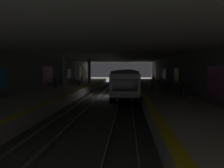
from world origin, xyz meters
TOP-DOWN VIEW (x-y plane):
  - ground_plane at (0.00, 0.00)m, footprint 120.00×120.00m
  - track_left at (0.00, -2.20)m, footprint 60.00×1.53m
  - track_right at (0.00, 2.20)m, footprint 60.00×1.53m
  - platform_left at (0.00, -6.55)m, footprint 60.00×5.30m
  - platform_right at (0.00, 6.55)m, footprint 60.00×5.30m
  - wall_left at (0.05, -9.45)m, footprint 60.00×0.56m
  - wall_right at (0.05, 9.45)m, footprint 60.00×0.56m
  - ceiling_slab at (0.00, 0.00)m, footprint 60.00×19.40m
  - pillar_near at (-6.39, 4.35)m, footprint 0.56×0.56m
  - pillar_far at (7.00, 4.35)m, footprint 0.56×0.56m
  - metro_train at (9.30, -2.20)m, footprint 37.85×2.83m
  - bench_left_near at (3.14, -8.53)m, footprint 1.70×0.47m
  - bench_left_mid at (12.84, -8.53)m, footprint 1.70×0.47m
  - bench_left_far at (16.49, -8.53)m, footprint 1.70×0.47m
  - bench_right_near at (0.33, 8.53)m, footprint 1.70×0.47m
  - bench_right_mid at (5.00, 8.53)m, footprint 1.70×0.47m
  - bench_right_far at (14.07, 8.53)m, footprint 1.70×0.47m
  - person_waiting_near at (11.40, 6.72)m, footprint 0.60×0.23m
  - person_walking_mid at (-2.38, -5.50)m, footprint 0.60×0.23m
  - person_standing_far at (1.61, 8.56)m, footprint 0.60×0.22m
  - person_boarding at (8.99, -7.24)m, footprint 0.60×0.23m
  - suitcase_rolling at (5.75, 5.91)m, footprint 0.42×0.27m
  - backpack_on_floor at (-8.08, -6.08)m, footprint 0.30×0.20m
  - trash_bin at (-7.93, -7.80)m, footprint 0.44×0.44m

SIDE VIEW (x-z plane):
  - ground_plane at x=0.00m, z-range 0.00..0.00m
  - track_left at x=0.00m, z-range 0.00..0.16m
  - track_right at x=0.00m, z-range 0.00..0.16m
  - platform_left at x=0.00m, z-range 0.00..1.05m
  - platform_right at x=0.00m, z-range 0.00..1.05m
  - backpack_on_floor at x=-8.08m, z-range 1.05..1.45m
  - suitcase_rolling at x=5.75m, z-range 0.90..1.92m
  - trash_bin at x=-7.93m, z-range 1.05..1.90m
  - bench_left_near at x=3.14m, z-range 1.14..2.00m
  - bench_left_mid at x=12.84m, z-range 1.14..2.00m
  - bench_left_far at x=16.49m, z-range 1.14..2.00m
  - bench_right_near at x=0.33m, z-range 1.14..2.00m
  - bench_right_mid at x=5.00m, z-range 1.14..2.00m
  - bench_right_far at x=14.07m, z-range 1.14..2.00m
  - person_standing_far at x=1.61m, z-range 1.11..2.63m
  - person_walking_mid at x=-2.38m, z-range 1.12..2.77m
  - person_waiting_near at x=11.40m, z-range 1.12..2.80m
  - person_boarding at x=8.99m, z-range 1.12..2.81m
  - metro_train at x=9.30m, z-range 0.28..3.77m
  - wall_left at x=0.05m, z-range 0.00..5.60m
  - wall_right at x=0.05m, z-range 0.00..5.60m
  - pillar_near at x=-6.39m, z-range 1.05..5.60m
  - pillar_far at x=7.00m, z-range 1.05..5.60m
  - ceiling_slab at x=0.00m, z-range 5.60..6.00m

